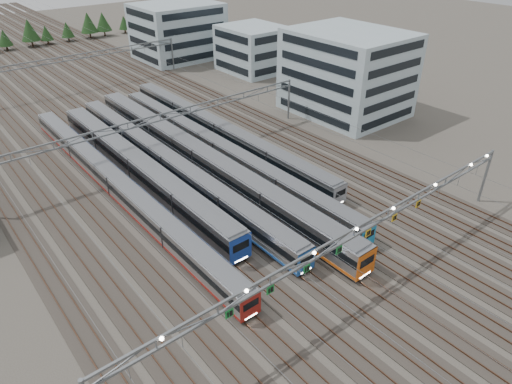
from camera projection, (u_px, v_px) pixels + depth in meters
ground at (347, 287)px, 49.83m from camera, size 400.00×400.00×0.00m
track_bed at (47, 70)px, 115.56m from camera, size 54.00×260.00×5.42m
train_a at (117, 185)px, 65.07m from camera, size 2.58×61.85×3.35m
train_b at (138, 168)px, 68.70m from camera, size 3.11×51.08×4.06m
train_c at (169, 164)px, 70.37m from camera, size 2.69×60.46×3.49m
train_d at (201, 159)px, 71.32m from camera, size 3.09×65.77×4.03m
train_e at (220, 150)px, 74.78m from camera, size 2.60×61.72×3.38m
train_f at (220, 131)px, 81.31m from camera, size 2.66×57.05×3.46m
gantry_near at (354, 235)px, 46.07m from camera, size 56.36×0.61×8.08m
gantry_mid at (161, 123)px, 73.14m from camera, size 56.36×0.36×8.00m
gantry_far at (63, 63)px, 103.06m from camera, size 56.36×0.36×8.00m
depot_bldg_south at (347, 73)px, 90.86m from camera, size 18.00×22.00×16.17m
depot_bldg_mid at (253, 49)px, 117.47m from camera, size 14.00×16.00×11.25m
depot_bldg_north at (178, 31)px, 127.74m from camera, size 22.00×18.00×14.67m
treeline at (16, 34)px, 138.28m from camera, size 100.10×5.60×7.02m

